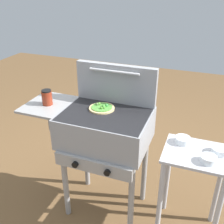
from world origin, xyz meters
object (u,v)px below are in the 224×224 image
pizza_veggie (102,108)px  topping_bowl_near (208,159)px  grill (104,130)px  sauce_jar (47,97)px  prep_table (193,176)px  topping_bowl_far (220,151)px  topping_bowl_middle (183,140)px

pizza_veggie → topping_bowl_near: 0.81m
grill → pizza_veggie: size_ratio=5.06×
grill → sauce_jar: size_ratio=8.18×
sauce_jar → prep_table: size_ratio=0.16×
pizza_veggie → topping_bowl_far: (0.85, -0.01, -0.16)m
pizza_veggie → topping_bowl_near: (0.79, -0.14, -0.16)m
topping_bowl_far → grill: bearing=-176.5°
pizza_veggie → prep_table: size_ratio=0.26×
grill → topping_bowl_far: bearing=3.5°
pizza_veggie → topping_bowl_far: size_ratio=1.64×
grill → topping_bowl_far: grill is taller
prep_table → pizza_veggie: bearing=175.4°
grill → sauce_jar: (-0.46, -0.01, 0.20)m
prep_table → topping_bowl_middle: bearing=141.9°
sauce_jar → topping_bowl_far: sauce_jar is taller
pizza_veggie → prep_table: (0.71, -0.06, -0.39)m
prep_table → topping_bowl_near: topping_bowl_near is taller
sauce_jar → topping_bowl_near: size_ratio=1.13×
pizza_veggie → sauce_jar: 0.43m
prep_table → topping_bowl_near: size_ratio=6.99×
topping_bowl_near → topping_bowl_far: 0.14m
topping_bowl_far → topping_bowl_middle: bearing=170.6°
topping_bowl_near → topping_bowl_far: size_ratio=0.90×
grill → topping_bowl_middle: size_ratio=8.83×
prep_table → grill: bearing=-179.6°
sauce_jar → topping_bowl_near: sauce_jar is taller
grill → topping_bowl_far: (0.81, 0.05, -0.01)m
prep_table → topping_bowl_middle: topping_bowl_middle is taller
sauce_jar → topping_bowl_middle: size_ratio=1.08×
prep_table → topping_bowl_far: (0.14, 0.04, 0.22)m
sauce_jar → prep_table: bearing=0.9°
topping_bowl_near → topping_bowl_far: bearing=62.5°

